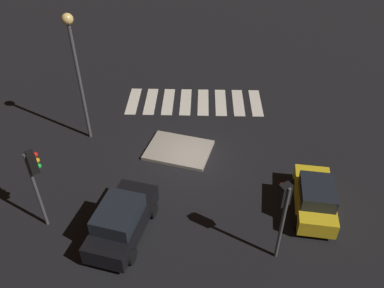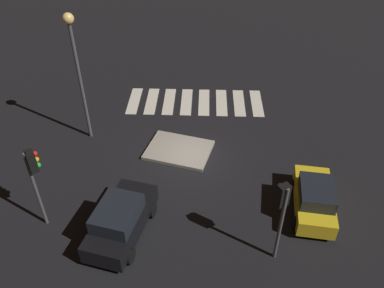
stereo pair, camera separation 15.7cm
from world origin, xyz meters
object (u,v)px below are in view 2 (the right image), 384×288
(traffic_island, at_px, (179,150))
(traffic_light_west, at_px, (282,205))
(traffic_light_north, at_px, (34,171))
(car_yellow, at_px, (314,198))
(car_black, at_px, (121,220))
(street_lamp, at_px, (76,57))

(traffic_island, distance_m, traffic_light_west, 8.46)
(traffic_light_north, bearing_deg, car_yellow, -31.41)
(traffic_island, xyz_separation_m, traffic_light_west, (-4.33, 6.67, 2.88))
(car_yellow, relative_size, traffic_light_west, 1.02)
(traffic_island, height_order, car_black, car_black)
(traffic_light_north, bearing_deg, traffic_island, 6.96)
(traffic_island, bearing_deg, traffic_light_north, 43.55)
(car_yellow, relative_size, street_lamp, 0.55)
(traffic_island, xyz_separation_m, street_lamp, (5.22, -1.24, 4.89))
(traffic_light_west, bearing_deg, car_black, 52.15)
(car_yellow, xyz_separation_m, traffic_light_west, (2.12, 2.50, 2.15))
(car_yellow, height_order, traffic_light_west, traffic_light_west)
(car_black, xyz_separation_m, traffic_light_north, (3.43, -0.58, 2.17))
(traffic_light_north, bearing_deg, car_black, -46.23)
(car_black, height_order, traffic_light_west, traffic_light_west)
(traffic_light_west, relative_size, street_lamp, 0.54)
(car_black, xyz_separation_m, car_yellow, (-8.55, -1.67, -0.08))
(car_yellow, distance_m, street_lamp, 13.52)
(traffic_island, bearing_deg, traffic_light_west, 122.98)
(traffic_light_north, bearing_deg, traffic_light_west, -44.72)
(car_yellow, bearing_deg, car_black, 108.23)
(car_black, bearing_deg, traffic_light_west, -83.58)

